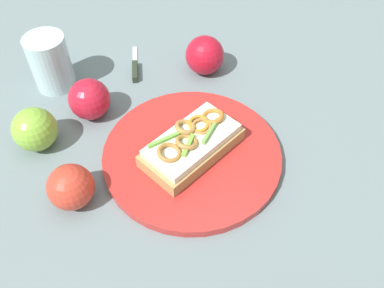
{
  "coord_description": "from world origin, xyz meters",
  "views": [
    {
      "loc": [
        -0.36,
        0.21,
        0.53
      ],
      "look_at": [
        0.0,
        0.0,
        0.04
      ],
      "focal_mm": 37.97,
      "sensor_mm": 36.0,
      "label": 1
    }
  ],
  "objects_px": {
    "sandwich": "(192,144)",
    "apple_1": "(89,99)",
    "drinking_glass": "(50,62)",
    "knife": "(135,68)",
    "apple_4": "(35,129)",
    "plate": "(192,155)",
    "apple_2": "(205,55)",
    "apple_0": "(71,187)"
  },
  "relations": [
    {
      "from": "apple_2",
      "to": "drinking_glass",
      "type": "xyz_separation_m",
      "value": [
        0.11,
        0.27,
        0.01
      ]
    },
    {
      "from": "sandwich",
      "to": "apple_2",
      "type": "distance_m",
      "value": 0.23
    },
    {
      "from": "drinking_glass",
      "to": "knife",
      "type": "distance_m",
      "value": 0.16
    },
    {
      "from": "knife",
      "to": "apple_4",
      "type": "bearing_deg",
      "value": 138.28
    },
    {
      "from": "plate",
      "to": "drinking_glass",
      "type": "xyz_separation_m",
      "value": [
        0.29,
        0.14,
        0.05
      ]
    },
    {
      "from": "plate",
      "to": "knife",
      "type": "relative_size",
      "value": 2.65
    },
    {
      "from": "apple_4",
      "to": "knife",
      "type": "distance_m",
      "value": 0.25
    },
    {
      "from": "sandwich",
      "to": "apple_1",
      "type": "height_order",
      "value": "apple_1"
    },
    {
      "from": "drinking_glass",
      "to": "plate",
      "type": "bearing_deg",
      "value": -154.59
    },
    {
      "from": "sandwich",
      "to": "apple_4",
      "type": "height_order",
      "value": "apple_4"
    },
    {
      "from": "apple_4",
      "to": "apple_2",
      "type": "bearing_deg",
      "value": -84.92
    },
    {
      "from": "knife",
      "to": "apple_2",
      "type": "bearing_deg",
      "value": -96.89
    },
    {
      "from": "apple_0",
      "to": "drinking_glass",
      "type": "height_order",
      "value": "drinking_glass"
    },
    {
      "from": "apple_2",
      "to": "knife",
      "type": "xyz_separation_m",
      "value": [
        0.07,
        0.12,
        -0.03
      ]
    },
    {
      "from": "sandwich",
      "to": "apple_2",
      "type": "relative_size",
      "value": 2.39
    },
    {
      "from": "plate",
      "to": "apple_2",
      "type": "distance_m",
      "value": 0.23
    },
    {
      "from": "apple_2",
      "to": "apple_4",
      "type": "relative_size",
      "value": 1.03
    },
    {
      "from": "drinking_glass",
      "to": "knife",
      "type": "bearing_deg",
      "value": -103.28
    },
    {
      "from": "apple_4",
      "to": "drinking_glass",
      "type": "xyz_separation_m",
      "value": [
        0.14,
        -0.07,
        0.02
      ]
    },
    {
      "from": "plate",
      "to": "sandwich",
      "type": "distance_m",
      "value": 0.03
    },
    {
      "from": "knife",
      "to": "plate",
      "type": "bearing_deg",
      "value": -159.11
    },
    {
      "from": "drinking_glass",
      "to": "knife",
      "type": "height_order",
      "value": "drinking_glass"
    },
    {
      "from": "apple_1",
      "to": "apple_4",
      "type": "height_order",
      "value": "same"
    },
    {
      "from": "apple_2",
      "to": "apple_4",
      "type": "xyz_separation_m",
      "value": [
        -0.03,
        0.34,
        -0.0
      ]
    },
    {
      "from": "drinking_glass",
      "to": "sandwich",
      "type": "bearing_deg",
      "value": -154.46
    },
    {
      "from": "apple_0",
      "to": "plate",
      "type": "bearing_deg",
      "value": -94.66
    },
    {
      "from": "apple_4",
      "to": "knife",
      "type": "xyz_separation_m",
      "value": [
        0.1,
        -0.22,
        -0.03
      ]
    },
    {
      "from": "sandwich",
      "to": "knife",
      "type": "height_order",
      "value": "sandwich"
    },
    {
      "from": "apple_1",
      "to": "drinking_glass",
      "type": "xyz_separation_m",
      "value": [
        0.11,
        0.03,
        0.02
      ]
    },
    {
      "from": "apple_0",
      "to": "drinking_glass",
      "type": "distance_m",
      "value": 0.28
    },
    {
      "from": "sandwich",
      "to": "drinking_glass",
      "type": "distance_m",
      "value": 0.32
    },
    {
      "from": "sandwich",
      "to": "apple_1",
      "type": "distance_m",
      "value": 0.21
    },
    {
      "from": "apple_0",
      "to": "apple_2",
      "type": "height_order",
      "value": "apple_2"
    },
    {
      "from": "apple_4",
      "to": "drinking_glass",
      "type": "height_order",
      "value": "drinking_glass"
    },
    {
      "from": "apple_0",
      "to": "apple_4",
      "type": "distance_m",
      "value": 0.14
    },
    {
      "from": "apple_2",
      "to": "apple_4",
      "type": "bearing_deg",
      "value": 95.08
    },
    {
      "from": "apple_1",
      "to": "apple_0",
      "type": "bearing_deg",
      "value": 151.29
    },
    {
      "from": "apple_1",
      "to": "plate",
      "type": "bearing_deg",
      "value": -149.12
    },
    {
      "from": "apple_4",
      "to": "drinking_glass",
      "type": "distance_m",
      "value": 0.16
    },
    {
      "from": "drinking_glass",
      "to": "knife",
      "type": "xyz_separation_m",
      "value": [
        -0.04,
        -0.15,
        -0.05
      ]
    },
    {
      "from": "plate",
      "to": "drinking_glass",
      "type": "distance_m",
      "value": 0.32
    },
    {
      "from": "sandwich",
      "to": "apple_4",
      "type": "xyz_separation_m",
      "value": [
        0.15,
        0.21,
        0.0
      ]
    }
  ]
}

